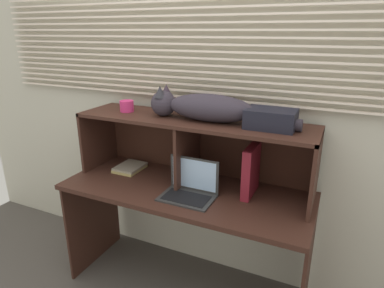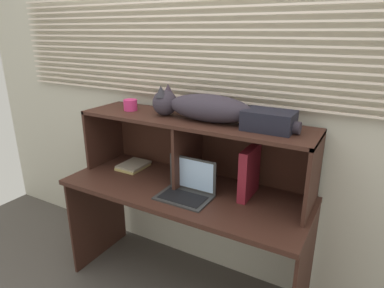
{
  "view_description": "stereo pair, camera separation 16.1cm",
  "coord_description": "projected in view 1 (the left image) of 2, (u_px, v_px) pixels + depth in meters",
  "views": [
    {
      "loc": [
        0.82,
        -1.46,
        1.69
      ],
      "look_at": [
        0.0,
        0.31,
        1.02
      ],
      "focal_mm": 31.0,
      "sensor_mm": 36.0,
      "label": 1
    },
    {
      "loc": [
        0.96,
        -1.38,
        1.69
      ],
      "look_at": [
        0.0,
        0.31,
        1.02
      ],
      "focal_mm": 31.0,
      "sensor_mm": 36.0,
      "label": 2
    }
  ],
  "objects": [
    {
      "name": "desk",
      "position": [
        185.0,
        209.0,
        2.1
      ],
      "size": [
        1.55,
        0.61,
        0.76
      ],
      "color": "#3B2018",
      "rests_on": "ground"
    },
    {
      "name": "storage_box",
      "position": [
        271.0,
        119.0,
        1.8
      ],
      "size": [
        0.27,
        0.18,
        0.11
      ],
      "primitive_type": "cube",
      "color": "black",
      "rests_on": "hutch_shelf_unit"
    },
    {
      "name": "book_stack",
      "position": [
        130.0,
        168.0,
        2.33
      ],
      "size": [
        0.17,
        0.21,
        0.03
      ],
      "color": "tan",
      "rests_on": "desk"
    },
    {
      "name": "laptop",
      "position": [
        190.0,
        188.0,
        1.95
      ],
      "size": [
        0.31,
        0.21,
        0.22
      ],
      "color": "#313131",
      "rests_on": "desk"
    },
    {
      "name": "binder_upright",
      "position": [
        251.0,
        170.0,
        1.95
      ],
      "size": [
        0.05,
        0.23,
        0.3
      ],
      "primitive_type": "cube",
      "color": "maroon",
      "rests_on": "desk"
    },
    {
      "name": "back_panel_with_blinds",
      "position": [
        207.0,
        98.0,
        2.18
      ],
      "size": [
        4.4,
        0.08,
        2.5
      ],
      "color": "beige",
      "rests_on": "ground"
    },
    {
      "name": "cat",
      "position": [
        203.0,
        107.0,
        1.95
      ],
      "size": [
        0.92,
        0.19,
        0.19
      ],
      "color": "#332C37",
      "rests_on": "hutch_shelf_unit"
    },
    {
      "name": "small_basket",
      "position": [
        127.0,
        106.0,
        2.19
      ],
      "size": [
        0.09,
        0.09,
        0.07
      ],
      "primitive_type": "cylinder",
      "color": "#D43172",
      "rests_on": "hutch_shelf_unit"
    },
    {
      "name": "hutch_shelf_unit",
      "position": [
        194.0,
        136.0,
        2.08
      ],
      "size": [
        1.49,
        0.37,
        0.42
      ],
      "color": "#3B2018",
      "rests_on": "desk"
    }
  ]
}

